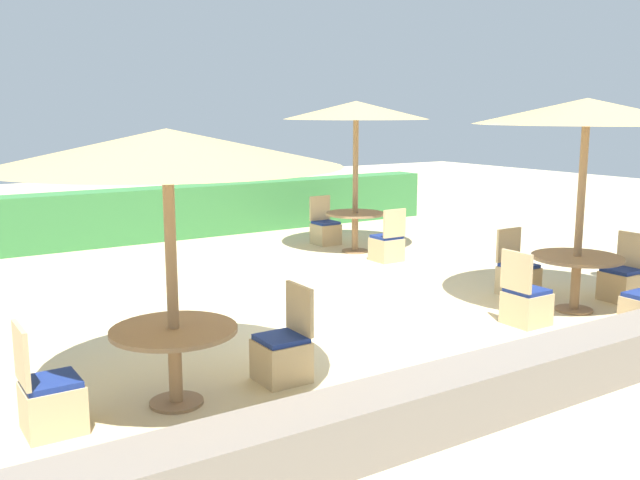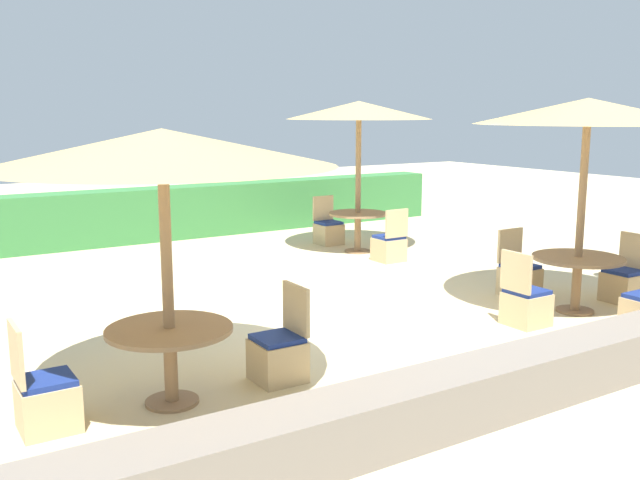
{
  "view_description": "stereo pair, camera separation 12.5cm",
  "coord_description": "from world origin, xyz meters",
  "px_view_note": "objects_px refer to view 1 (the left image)",
  "views": [
    {
      "loc": [
        -5.03,
        -7.17,
        2.6
      ],
      "look_at": [
        0.0,
        0.6,
        0.9
      ],
      "focal_mm": 40.0,
      "sensor_mm": 36.0,
      "label": 1
    },
    {
      "loc": [
        -4.93,
        -7.23,
        2.6
      ],
      "look_at": [
        0.0,
        0.6,
        0.9
      ],
      "focal_mm": 40.0,
      "sensor_mm": 36.0,
      "label": 2
    }
  ],
  "objects_px": {
    "patio_chair_front_right_west": "(525,304)",
    "patio_chair_back_right_south": "(387,246)",
    "patio_chair_front_left_west": "(50,401)",
    "parasol_back_right": "(356,111)",
    "patio_chair_front_left_east": "(283,354)",
    "patio_chair_front_right_east": "(622,282)",
    "parasol_front_left": "(167,149)",
    "round_table_back_right": "(355,221)",
    "patio_chair_back_right_north": "(325,231)",
    "round_table_front_right": "(577,267)",
    "parasol_front_right": "(587,112)",
    "patio_chair_front_right_north": "(517,276)",
    "round_table_front_left": "(174,343)"
  },
  "relations": [
    {
      "from": "patio_chair_front_right_east",
      "to": "round_table_back_right",
      "type": "bearing_deg",
      "value": 12.93
    },
    {
      "from": "parasol_back_right",
      "to": "round_table_front_right",
      "type": "distance_m",
      "value": 5.16
    },
    {
      "from": "parasol_front_left",
      "to": "patio_chair_front_left_east",
      "type": "bearing_deg",
      "value": -1.34
    },
    {
      "from": "parasol_front_left",
      "to": "patio_chair_front_right_west",
      "type": "bearing_deg",
      "value": -0.64
    },
    {
      "from": "patio_chair_front_left_west",
      "to": "patio_chair_front_right_west",
      "type": "xyz_separation_m",
      "value": [
        5.56,
        -0.08,
        0.0
      ]
    },
    {
      "from": "parasol_front_left",
      "to": "round_table_back_right",
      "type": "xyz_separation_m",
      "value": [
        5.4,
        4.78,
        -1.69
      ]
    },
    {
      "from": "parasol_front_left",
      "to": "patio_chair_front_right_north",
      "type": "height_order",
      "value": "parasol_front_left"
    },
    {
      "from": "round_table_front_right",
      "to": "parasol_front_left",
      "type": "bearing_deg",
      "value": -179.92
    },
    {
      "from": "patio_chair_front_right_east",
      "to": "patio_chair_front_left_east",
      "type": "bearing_deg",
      "value": 90.23
    },
    {
      "from": "patio_chair_back_right_south",
      "to": "parasol_front_right",
      "type": "height_order",
      "value": "parasol_front_right"
    },
    {
      "from": "round_table_front_right",
      "to": "patio_chair_front_left_east",
      "type": "bearing_deg",
      "value": -179.57
    },
    {
      "from": "round_table_back_right",
      "to": "patio_chair_back_right_north",
      "type": "xyz_separation_m",
      "value": [
        -0.03,
        0.95,
        -0.32
      ]
    },
    {
      "from": "patio_chair_back_right_north",
      "to": "patio_chair_front_right_west",
      "type": "distance_m",
      "value": 5.84
    },
    {
      "from": "parasol_front_right",
      "to": "patio_chair_front_right_east",
      "type": "xyz_separation_m",
      "value": [
        0.99,
        -0.01,
        -2.31
      ]
    },
    {
      "from": "parasol_back_right",
      "to": "round_table_back_right",
      "type": "distance_m",
      "value": 1.99
    },
    {
      "from": "patio_chair_front_left_east",
      "to": "round_table_back_right",
      "type": "distance_m",
      "value": 6.46
    },
    {
      "from": "round_table_front_left",
      "to": "patio_chair_front_right_east",
      "type": "bearing_deg",
      "value": -0.03
    },
    {
      "from": "patio_chair_back_right_north",
      "to": "patio_chair_front_right_east",
      "type": "bearing_deg",
      "value": 101.18
    },
    {
      "from": "parasol_back_right",
      "to": "round_table_back_right",
      "type": "bearing_deg",
      "value": 180.0
    },
    {
      "from": "patio_chair_front_left_west",
      "to": "parasol_back_right",
      "type": "height_order",
      "value": "parasol_back_right"
    },
    {
      "from": "round_table_front_right",
      "to": "patio_chair_front_right_east",
      "type": "bearing_deg",
      "value": -0.66
    },
    {
      "from": "parasol_front_left",
      "to": "patio_chair_front_left_east",
      "type": "relative_size",
      "value": 3.21
    },
    {
      "from": "parasol_back_right",
      "to": "patio_chair_front_left_west",
      "type": "bearing_deg",
      "value": -143.72
    },
    {
      "from": "patio_chair_back_right_south",
      "to": "round_table_front_right",
      "type": "distance_m",
      "value": 3.82
    },
    {
      "from": "patio_chair_back_right_north",
      "to": "round_table_front_right",
      "type": "distance_m",
      "value": 5.73
    },
    {
      "from": "patio_chair_front_right_east",
      "to": "parasol_front_left",
      "type": "bearing_deg",
      "value": 89.97
    },
    {
      "from": "parasol_back_right",
      "to": "round_table_back_right",
      "type": "height_order",
      "value": "parasol_back_right"
    },
    {
      "from": "patio_chair_front_left_west",
      "to": "patio_chair_front_right_west",
      "type": "height_order",
      "value": "same"
    },
    {
      "from": "patio_chair_front_right_north",
      "to": "round_table_front_right",
      "type": "bearing_deg",
      "value": 88.89
    },
    {
      "from": "round_table_front_left",
      "to": "round_table_back_right",
      "type": "relative_size",
      "value": 1.04
    },
    {
      "from": "parasol_back_right",
      "to": "patio_chair_back_right_north",
      "type": "distance_m",
      "value": 2.5
    },
    {
      "from": "parasol_front_right",
      "to": "round_table_front_right",
      "type": "relative_size",
      "value": 2.44
    },
    {
      "from": "patio_chair_front_right_north",
      "to": "parasol_back_right",
      "type": "bearing_deg",
      "value": -88.05
    },
    {
      "from": "patio_chair_back_right_south",
      "to": "patio_chair_front_right_east",
      "type": "bearing_deg",
      "value": -73.81
    },
    {
      "from": "parasol_back_right",
      "to": "patio_chair_front_left_east",
      "type": "bearing_deg",
      "value": -131.92
    },
    {
      "from": "patio_chair_front_left_east",
      "to": "patio_chair_front_right_west",
      "type": "xyz_separation_m",
      "value": [
        3.41,
        -0.02,
        0.0
      ]
    },
    {
      "from": "patio_chair_front_right_east",
      "to": "round_table_front_right",
      "type": "bearing_deg",
      "value": 89.34
    },
    {
      "from": "round_table_front_left",
      "to": "round_table_front_right",
      "type": "height_order",
      "value": "round_table_front_right"
    },
    {
      "from": "patio_chair_front_right_west",
      "to": "patio_chair_back_right_south",
      "type": "bearing_deg",
      "value": 166.98
    },
    {
      "from": "parasol_front_left",
      "to": "patio_chair_front_right_east",
      "type": "bearing_deg",
      "value": -0.03
    },
    {
      "from": "patio_chair_front_left_west",
      "to": "patio_chair_front_right_north",
      "type": "relative_size",
      "value": 1.0
    },
    {
      "from": "patio_chair_back_right_north",
      "to": "patio_chair_front_left_east",
      "type": "bearing_deg",
      "value": 53.36
    },
    {
      "from": "round_table_front_left",
      "to": "parasol_back_right",
      "type": "xyz_separation_m",
      "value": [
        5.4,
        4.78,
        2.01
      ]
    },
    {
      "from": "patio_chair_front_left_east",
      "to": "patio_chair_front_left_west",
      "type": "bearing_deg",
      "value": 88.52
    },
    {
      "from": "parasol_front_right",
      "to": "patio_chair_front_right_north",
      "type": "distance_m",
      "value": 2.51
    },
    {
      "from": "parasol_front_left",
      "to": "patio_chair_front_right_east",
      "type": "height_order",
      "value": "parasol_front_left"
    },
    {
      "from": "patio_chair_front_left_west",
      "to": "patio_chair_back_right_south",
      "type": "bearing_deg",
      "value": 120.33
    },
    {
      "from": "patio_chair_back_right_south",
      "to": "patio_chair_front_right_east",
      "type": "height_order",
      "value": "same"
    },
    {
      "from": "parasol_back_right",
      "to": "parasol_front_right",
      "type": "distance_m",
      "value": 4.77
    },
    {
      "from": "parasol_back_right",
      "to": "parasol_front_right",
      "type": "height_order",
      "value": "parasol_back_right"
    }
  ]
}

